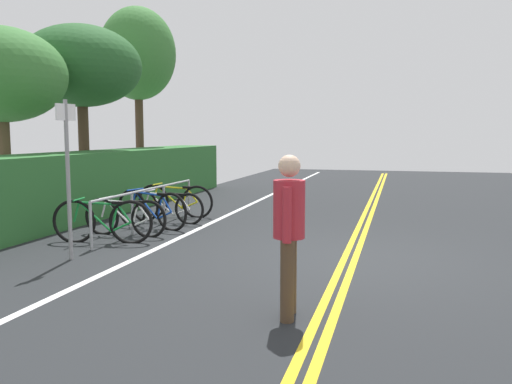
# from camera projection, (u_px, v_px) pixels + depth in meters

# --- Properties ---
(ground_plane) EXTENTS (39.12, 11.61, 0.05)m
(ground_plane) POSITION_uv_depth(u_px,v_px,m) (350.00, 260.00, 7.97)
(ground_plane) COLOR #232628
(centre_line_yellow_inner) EXTENTS (35.21, 0.10, 0.00)m
(centre_line_yellow_inner) POSITION_uv_depth(u_px,v_px,m) (355.00, 259.00, 7.94)
(centre_line_yellow_inner) COLOR gold
(centre_line_yellow_inner) RESTS_ON ground_plane
(centre_line_yellow_outer) EXTENTS (35.21, 0.10, 0.00)m
(centre_line_yellow_outer) POSITION_uv_depth(u_px,v_px,m) (344.00, 258.00, 7.98)
(centre_line_yellow_outer) COLOR gold
(centre_line_yellow_outer) RESTS_ON ground_plane
(bike_lane_stripe_white) EXTENTS (35.21, 0.12, 0.00)m
(bike_lane_stripe_white) POSITION_uv_depth(u_px,v_px,m) (161.00, 247.00, 8.78)
(bike_lane_stripe_white) COLOR white
(bike_lane_stripe_white) RESTS_ON ground_plane
(bike_rack) EXTENTS (4.15, 0.05, 0.80)m
(bike_rack) POSITION_uv_depth(u_px,v_px,m) (149.00, 199.00, 10.45)
(bike_rack) COLOR #9EA0A5
(bike_rack) RESTS_ON ground_plane
(bicycle_0) EXTENTS (0.49, 1.76, 0.79)m
(bicycle_0) POSITION_uv_depth(u_px,v_px,m) (102.00, 221.00, 9.07)
(bicycle_0) COLOR black
(bicycle_0) RESTS_ON ground_plane
(bicycle_1) EXTENTS (0.46, 1.68, 0.73)m
(bicycle_1) POSITION_uv_depth(u_px,v_px,m) (125.00, 217.00, 9.70)
(bicycle_1) COLOR black
(bicycle_1) RESTS_ON ground_plane
(bicycle_2) EXTENTS (0.61, 1.76, 0.79)m
(bicycle_2) POSITION_uv_depth(u_px,v_px,m) (151.00, 209.00, 10.49)
(bicycle_2) COLOR black
(bicycle_2) RESTS_ON ground_plane
(bicycle_3) EXTENTS (0.46, 1.76, 0.70)m
(bicycle_3) POSITION_uv_depth(u_px,v_px,m) (167.00, 207.00, 11.15)
(bicycle_3) COLOR black
(bicycle_3) RESTS_ON ground_plane
(bicycle_4) EXTENTS (0.46, 1.82, 0.77)m
(bicycle_4) POSITION_uv_depth(u_px,v_px,m) (175.00, 201.00, 11.95)
(bicycle_4) COLOR black
(bicycle_4) RESTS_ON ground_plane
(pedestrian) EXTENTS (0.49, 0.32, 1.66)m
(pedestrian) POSITION_uv_depth(u_px,v_px,m) (289.00, 225.00, 5.32)
(pedestrian) COLOR #4C3826
(pedestrian) RESTS_ON ground_plane
(sign_post_near) EXTENTS (0.36, 0.10, 2.36)m
(sign_post_near) POSITION_uv_depth(u_px,v_px,m) (68.00, 165.00, 7.74)
(sign_post_near) COLOR gray
(sign_post_near) RESTS_ON ground_plane
(hedge_backdrop) EXTENTS (13.10, 1.35, 1.45)m
(hedge_backdrop) POSITION_uv_depth(u_px,v_px,m) (96.00, 182.00, 12.42)
(hedge_backdrop) COLOR #2D6B30
(hedge_backdrop) RESTS_ON ground_plane
(tree_mid) EXTENTS (2.70, 2.70, 4.09)m
(tree_mid) POSITION_uv_depth(u_px,v_px,m) (1.00, 76.00, 11.04)
(tree_mid) COLOR brown
(tree_mid) RESTS_ON ground_plane
(tree_far_right) EXTENTS (2.96, 2.96, 4.53)m
(tree_far_right) POSITION_uv_depth(u_px,v_px,m) (81.00, 67.00, 13.08)
(tree_far_right) COLOR #473323
(tree_far_right) RESTS_ON ground_plane
(tree_extra) EXTENTS (2.38, 2.38, 5.81)m
(tree_extra) POSITION_uv_depth(u_px,v_px,m) (138.00, 55.00, 16.59)
(tree_extra) COLOR #473323
(tree_extra) RESTS_ON ground_plane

